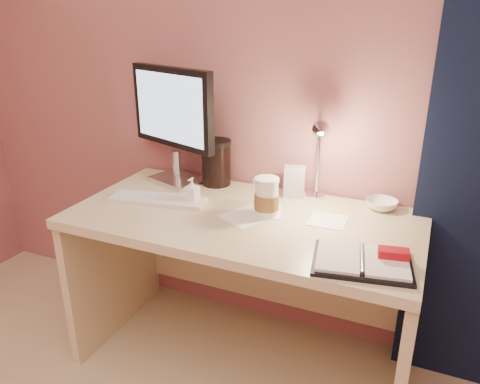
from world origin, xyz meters
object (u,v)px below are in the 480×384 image
at_px(keyboard, 158,200).
at_px(lotion_bottle, 192,191).
at_px(planner, 365,260).
at_px(dark_jar, 216,165).
at_px(product_box, 294,182).
at_px(clear_cup, 261,194).
at_px(desk_lamp, 307,151).
at_px(coffee_cup, 267,198).
at_px(bowl, 382,205).
at_px(monitor, 174,115).
at_px(desk, 250,256).

bearing_deg(keyboard, lotion_bottle, 5.21).
distance_m(keyboard, planner, 0.93).
distance_m(dark_jar, product_box, 0.38).
bearing_deg(planner, clear_cup, 137.90).
bearing_deg(desk_lamp, dark_jar, 156.51).
xyz_separation_m(coffee_cup, desk_lamp, (0.11, 0.18, 0.16)).
bearing_deg(bowl, clear_cup, -158.23).
bearing_deg(clear_cup, coffee_cup, -54.25).
height_order(clear_cup, lotion_bottle, clear_cup).
bearing_deg(coffee_cup, desk_lamp, 59.27).
distance_m(monitor, product_box, 0.63).
height_order(monitor, desk_lamp, monitor).
distance_m(monitor, lotion_bottle, 0.39).
bearing_deg(clear_cup, desk, -145.28).
height_order(keyboard, product_box, product_box).
height_order(lotion_bottle, product_box, product_box).
distance_m(coffee_cup, desk_lamp, 0.26).
bearing_deg(product_box, monitor, 170.51).
distance_m(desk, keyboard, 0.47).
distance_m(planner, lotion_bottle, 0.80).
bearing_deg(desk_lamp, bowl, -2.29).
xyz_separation_m(keyboard, product_box, (0.52, 0.29, 0.06)).
height_order(monitor, lotion_bottle, monitor).
bearing_deg(desk_lamp, clear_cup, -158.30).
xyz_separation_m(clear_cup, product_box, (0.09, 0.18, 0.00)).
distance_m(monitor, desk_lamp, 0.65).
height_order(monitor, keyboard, monitor).
relative_size(bowl, lotion_bottle, 1.14).
relative_size(keyboard, lotion_bottle, 3.67).
height_order(desk, bowl, bowl).
distance_m(keyboard, clear_cup, 0.45).
bearing_deg(product_box, bowl, -13.20).
distance_m(monitor, planner, 1.10).
bearing_deg(desk, monitor, 159.82).
relative_size(clear_cup, bowl, 0.97).
height_order(planner, desk_lamp, desk_lamp).
bearing_deg(planner, desk, 142.10).
bearing_deg(desk_lamp, keyboard, -173.82).
relative_size(planner, bowl, 2.72).
relative_size(monitor, bowl, 4.15).
distance_m(coffee_cup, bowl, 0.49).
xyz_separation_m(keyboard, dark_jar, (0.14, 0.29, 0.09)).
relative_size(clear_cup, lotion_bottle, 1.11).
relative_size(bowl, desk_lamp, 0.35).
bearing_deg(clear_cup, lotion_bottle, -165.95).
height_order(monitor, dark_jar, monitor).
relative_size(planner, clear_cup, 2.79).
bearing_deg(planner, bowl, 81.22).
height_order(keyboard, desk_lamp, desk_lamp).
xyz_separation_m(keyboard, lotion_bottle, (0.15, 0.04, 0.05)).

